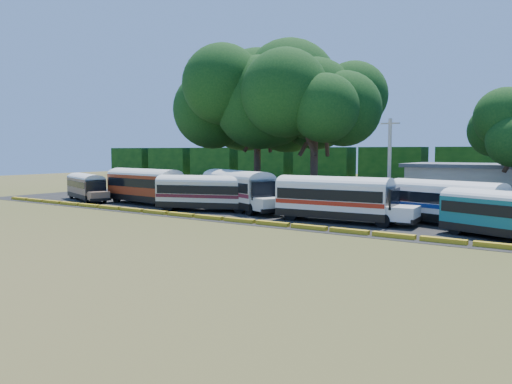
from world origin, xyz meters
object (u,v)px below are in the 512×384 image
Objects in this scene: bus_beige at (86,185)px; bus_white_red at (336,196)px; bus_teal at (508,212)px; bus_cream_west at (204,191)px; tree_west at (257,97)px; bus_red at (146,184)px.

bus_white_red is at bearing 21.59° from bus_beige.
bus_cream_west is at bearing -161.71° from bus_teal.
bus_beige is at bearing -129.76° from tree_west.
tree_west reaches higher than bus_cream_west.
tree_west reaches higher than bus_teal.
bus_red reaches higher than bus_white_red.
tree_west is (-29.20, 15.78, 9.99)m from bus_teal.
bus_beige is 0.97× the size of bus_teal.
bus_white_red is at bearing -40.29° from tree_west.
bus_cream_west is 18.50m from tree_west.
bus_red is 1.04× the size of bus_white_red.
bus_red reaches higher than bus_beige.
bus_teal is (41.62, -0.85, 0.05)m from bus_beige.
bus_red is 0.64× the size of tree_west.
tree_west is at bearing 171.74° from bus_teal.
bus_cream_west is at bearing -0.55° from bus_red.
bus_red is 1.11× the size of bus_cream_west.
bus_red is 1.20× the size of bus_teal.
bus_cream_west is 0.58× the size of tree_west.
bus_red is at bearing -106.04° from tree_west.
bus_cream_west is 1.08× the size of bus_teal.
bus_cream_west is 0.93× the size of bus_white_red.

